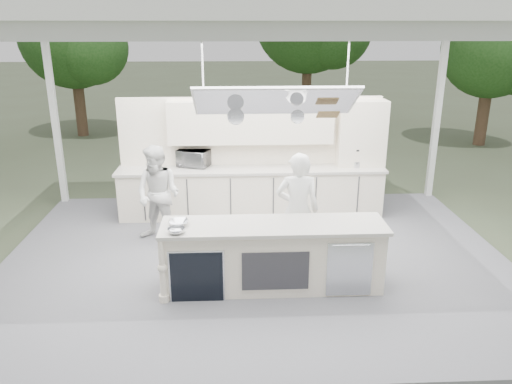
{
  "coord_description": "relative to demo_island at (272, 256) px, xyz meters",
  "views": [
    {
      "loc": [
        -0.34,
        -7.2,
        3.68
      ],
      "look_at": [
        0.02,
        0.4,
        1.1
      ],
      "focal_mm": 35.0,
      "sensor_mm": 36.0,
      "label": 1
    }
  ],
  "objects": [
    {
      "name": "ground",
      "position": [
        -0.18,
        0.91,
        -0.6
      ],
      "size": [
        90.0,
        90.0,
        0.0
      ],
      "primitive_type": "plane",
      "color": "#414C34",
      "rests_on": "ground"
    },
    {
      "name": "stage_deck",
      "position": [
        -0.18,
        0.91,
        -0.54
      ],
      "size": [
        8.0,
        6.0,
        0.12
      ],
      "primitive_type": "cube",
      "color": "#58575C",
      "rests_on": "ground"
    },
    {
      "name": "tent",
      "position": [
        -0.18,
        0.9,
        3.11
      ],
      "size": [
        8.2,
        6.2,
        3.86
      ],
      "color": "white",
      "rests_on": "ground"
    },
    {
      "name": "demo_island",
      "position": [
        0.0,
        0.0,
        0.0
      ],
      "size": [
        3.1,
        0.79,
        0.95
      ],
      "color": "white",
      "rests_on": "stage_deck"
    },
    {
      "name": "back_counter",
      "position": [
        -0.18,
        2.81,
        0.0
      ],
      "size": [
        5.08,
        0.72,
        0.95
      ],
      "color": "white",
      "rests_on": "stage_deck"
    },
    {
      "name": "back_wall_unit",
      "position": [
        0.27,
        3.03,
        0.98
      ],
      "size": [
        5.05,
        0.48,
        2.25
      ],
      "color": "white",
      "rests_on": "stage_deck"
    },
    {
      "name": "tree_cluster",
      "position": [
        -0.34,
        10.68,
        2.69
      ],
      "size": [
        19.55,
        9.4,
        5.85
      ],
      "color": "brown",
      "rests_on": "ground"
    },
    {
      "name": "head_chef",
      "position": [
        0.43,
        0.68,
        0.42
      ],
      "size": [
        0.68,
        0.48,
        1.79
      ],
      "primitive_type": "imported",
      "rotation": [
        0.0,
        0.0,
        3.07
      ],
      "color": "white",
      "rests_on": "stage_deck"
    },
    {
      "name": "sous_chef",
      "position": [
        -1.79,
        1.69,
        0.36
      ],
      "size": [
        1.0,
        0.91,
        1.66
      ],
      "primitive_type": "imported",
      "rotation": [
        0.0,
        0.0,
        -0.42
      ],
      "color": "silver",
      "rests_on": "stage_deck"
    },
    {
      "name": "toaster_oven",
      "position": [
        -1.28,
        2.99,
        0.64
      ],
      "size": [
        0.69,
        0.57,
        0.33
      ],
      "primitive_type": "imported",
      "rotation": [
        0.0,
        0.0,
        -0.34
      ],
      "color": "#BBBDC2",
      "rests_on": "back_counter"
    },
    {
      "name": "bowl_large",
      "position": [
        -1.28,
        0.04,
        0.51
      ],
      "size": [
        0.3,
        0.3,
        0.07
      ],
      "primitive_type": "imported",
      "rotation": [
        0.0,
        0.0,
        0.11
      ],
      "color": "silver",
      "rests_on": "demo_island"
    },
    {
      "name": "bowl_small",
      "position": [
        -1.28,
        -0.24,
        0.51
      ],
      "size": [
        0.27,
        0.27,
        0.07
      ],
      "primitive_type": "imported",
      "rotation": [
        0.0,
        0.0,
        -0.15
      ],
      "color": "#B4B7BB",
      "rests_on": "demo_island"
    }
  ]
}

